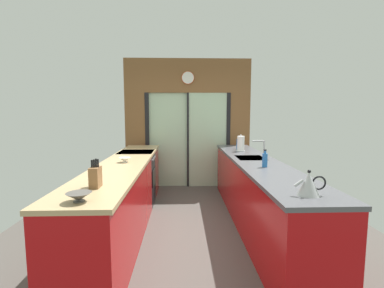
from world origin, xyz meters
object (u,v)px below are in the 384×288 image
at_px(mixing_bowl_near, 79,197).
at_px(soap_bottle_far, 238,144).
at_px(paper_towel_roll, 241,144).
at_px(oven_range, 137,178).
at_px(knife_block, 95,177).
at_px(kettle, 309,184).
at_px(soap_bottle_near, 265,160).
at_px(mixing_bowl_far, 125,160).

xyz_separation_m(mixing_bowl_near, soap_bottle_far, (1.78, 2.90, 0.06)).
bearing_deg(paper_towel_roll, mixing_bowl_near, -123.80).
height_order(oven_range, knife_block, knife_block).
relative_size(oven_range, paper_towel_roll, 3.15).
xyz_separation_m(kettle, soap_bottle_near, (-0.00, 1.17, -0.00)).
xyz_separation_m(mixing_bowl_far, knife_block, (0.00, -1.25, 0.06)).
bearing_deg(mixing_bowl_far, soap_bottle_near, -11.90).
relative_size(kettle, paper_towel_roll, 0.90).
bearing_deg(kettle, paper_towel_roll, 90.05).
bearing_deg(kettle, knife_block, 170.57).
relative_size(mixing_bowl_far, kettle, 0.59).
xyz_separation_m(oven_range, soap_bottle_far, (1.80, 0.23, 0.57)).
bearing_deg(knife_block, mixing_bowl_near, -90.00).
distance_m(mixing_bowl_near, soap_bottle_far, 3.40).
xyz_separation_m(soap_bottle_far, paper_towel_roll, (0.00, -0.24, 0.03)).
distance_m(knife_block, soap_bottle_far, 3.07).
height_order(oven_range, paper_towel_roll, paper_towel_roll).
xyz_separation_m(oven_range, paper_towel_roll, (1.80, -0.01, 0.59)).
height_order(knife_block, soap_bottle_near, knife_block).
relative_size(soap_bottle_near, soap_bottle_far, 0.90).
distance_m(oven_range, soap_bottle_near, 2.35).
distance_m(knife_block, kettle, 1.81).
bearing_deg(kettle, mixing_bowl_near, -176.77).
relative_size(mixing_bowl_near, knife_block, 0.72).
relative_size(oven_range, mixing_bowl_far, 5.91).
distance_m(kettle, paper_towel_roll, 2.56).
relative_size(knife_block, soap_bottle_far, 1.08).
xyz_separation_m(mixing_bowl_near, paper_towel_roll, (1.78, 2.66, 0.09)).
relative_size(oven_range, kettle, 3.50).
bearing_deg(mixing_bowl_near, soap_bottle_near, 35.46).
bearing_deg(paper_towel_roll, soap_bottle_far, 90.00).
xyz_separation_m(mixing_bowl_near, kettle, (1.78, 0.10, 0.05)).
xyz_separation_m(mixing_bowl_far, soap_bottle_far, (1.78, 1.26, 0.07)).
bearing_deg(mixing_bowl_near, knife_block, 90.00).
relative_size(soap_bottle_near, paper_towel_roll, 0.74).
relative_size(mixing_bowl_near, soap_bottle_far, 0.78).
bearing_deg(paper_towel_roll, knife_block, -128.19).
bearing_deg(mixing_bowl_far, knife_block, -90.00).
height_order(mixing_bowl_far, soap_bottle_far, soap_bottle_far).
relative_size(oven_range, knife_block, 3.55).
xyz_separation_m(knife_block, soap_bottle_near, (1.78, 0.87, -0.01)).
bearing_deg(mixing_bowl_near, soap_bottle_far, 58.45).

